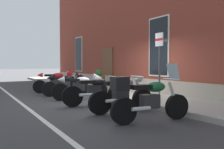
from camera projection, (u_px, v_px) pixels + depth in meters
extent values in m
plane|color=#38383A|center=(115.00, 100.00, 8.93)|extent=(140.00, 140.00, 0.00)
cube|color=gray|center=(138.00, 96.00, 9.49)|extent=(31.84, 2.20, 0.14)
cube|color=silver|center=(27.00, 108.00, 7.28)|extent=(31.84, 0.12, 0.01)
cube|color=brown|center=(218.00, 20.00, 11.95)|extent=(25.84, 7.92, 7.20)
cube|color=gray|center=(158.00, 88.00, 10.02)|extent=(25.84, 0.10, 0.70)
cube|color=silver|center=(79.00, 54.00, 17.34)|extent=(1.22, 0.06, 2.52)
cube|color=black|center=(78.00, 54.00, 17.32)|extent=(1.10, 0.03, 2.40)
cube|color=brown|center=(108.00, 68.00, 13.68)|extent=(1.10, 0.08, 2.30)
cube|color=silver|center=(159.00, 47.00, 9.96)|extent=(1.22, 0.06, 2.52)
cube|color=black|center=(158.00, 47.00, 9.95)|extent=(1.10, 0.03, 2.40)
cylinder|color=black|center=(72.00, 86.00, 11.46)|extent=(0.27, 0.63, 0.62)
cylinder|color=black|center=(40.00, 87.00, 11.05)|extent=(0.27, 0.63, 0.62)
cylinder|color=silver|center=(69.00, 80.00, 11.42)|extent=(0.15, 0.34, 0.69)
cube|color=#28282B|center=(55.00, 82.00, 11.24)|extent=(0.33, 0.48, 0.32)
ellipsoid|color=red|center=(58.00, 75.00, 11.26)|extent=(0.39, 0.57, 0.24)
cube|color=black|center=(50.00, 75.00, 11.16)|extent=(0.34, 0.52, 0.10)
cylinder|color=silver|center=(68.00, 72.00, 11.39)|extent=(0.61, 0.19, 0.04)
cylinder|color=silver|center=(48.00, 86.00, 11.04)|extent=(0.20, 0.46, 0.09)
cone|color=red|center=(70.00, 74.00, 11.43)|extent=(0.44, 0.42, 0.36)
cone|color=red|center=(40.00, 75.00, 11.04)|extent=(0.30, 0.31, 0.24)
cylinder|color=black|center=(81.00, 88.00, 10.41)|extent=(0.17, 0.64, 0.63)
cylinder|color=black|center=(49.00, 89.00, 9.80)|extent=(0.17, 0.64, 0.63)
cylinder|color=silver|center=(79.00, 82.00, 10.36)|extent=(0.10, 0.31, 0.62)
cube|color=#28282B|center=(65.00, 84.00, 10.07)|extent=(0.26, 0.46, 0.32)
ellipsoid|color=black|center=(68.00, 78.00, 10.13)|extent=(0.30, 0.54, 0.24)
cube|color=black|center=(59.00, 78.00, 9.96)|extent=(0.26, 0.50, 0.10)
cylinder|color=silver|center=(77.00, 74.00, 10.31)|extent=(0.62, 0.09, 0.04)
cylinder|color=silver|center=(58.00, 88.00, 9.84)|extent=(0.13, 0.46, 0.09)
cone|color=black|center=(80.00, 76.00, 10.37)|extent=(0.39, 0.37, 0.36)
cone|color=black|center=(50.00, 78.00, 9.78)|extent=(0.26, 0.28, 0.24)
cylinder|color=black|center=(99.00, 91.00, 9.17)|extent=(0.26, 0.66, 0.65)
cylinder|color=black|center=(60.00, 92.00, 8.70)|extent=(0.26, 0.66, 0.65)
cylinder|color=silver|center=(97.00, 85.00, 9.13)|extent=(0.13, 0.31, 0.61)
cube|color=#28282B|center=(79.00, 87.00, 8.91)|extent=(0.31, 0.48, 0.32)
ellipsoid|color=silver|center=(83.00, 80.00, 8.95)|extent=(0.37, 0.56, 0.24)
cube|color=black|center=(73.00, 80.00, 8.83)|extent=(0.32, 0.52, 0.10)
cylinder|color=silver|center=(95.00, 75.00, 9.09)|extent=(0.61, 0.17, 0.04)
cylinder|color=silver|center=(71.00, 91.00, 8.71)|extent=(0.19, 0.46, 0.09)
cone|color=silver|center=(98.00, 78.00, 9.13)|extent=(0.43, 0.41, 0.36)
cone|color=silver|center=(61.00, 80.00, 8.69)|extent=(0.29, 0.31, 0.24)
cylinder|color=black|center=(117.00, 94.00, 7.99)|extent=(0.23, 0.68, 0.67)
cylinder|color=black|center=(72.00, 96.00, 7.42)|extent=(0.23, 0.68, 0.67)
cylinder|color=silver|center=(114.00, 87.00, 7.94)|extent=(0.12, 0.31, 0.61)
cube|color=#28282B|center=(94.00, 90.00, 7.68)|extent=(0.29, 0.47, 0.32)
ellipsoid|color=black|center=(98.00, 82.00, 7.72)|extent=(0.34, 0.56, 0.24)
cube|color=black|center=(87.00, 82.00, 7.58)|extent=(0.29, 0.51, 0.10)
cylinder|color=silver|center=(112.00, 77.00, 7.89)|extent=(0.62, 0.14, 0.04)
cylinder|color=silver|center=(86.00, 95.00, 7.46)|extent=(0.16, 0.46, 0.09)
sphere|color=silver|center=(114.00, 79.00, 7.93)|extent=(0.18, 0.18, 0.18)
cylinder|color=black|center=(142.00, 99.00, 6.93)|extent=(0.14, 0.65, 0.64)
cylinder|color=black|center=(100.00, 103.00, 6.25)|extent=(0.14, 0.65, 0.64)
cylinder|color=silver|center=(139.00, 90.00, 6.87)|extent=(0.08, 0.33, 0.67)
cube|color=#28282B|center=(121.00, 95.00, 6.56)|extent=(0.23, 0.45, 0.32)
ellipsoid|color=slate|center=(125.00, 83.00, 6.62)|extent=(0.28, 0.53, 0.24)
cube|color=black|center=(113.00, 83.00, 6.43)|extent=(0.23, 0.49, 0.10)
cylinder|color=silver|center=(137.00, 77.00, 6.81)|extent=(0.62, 0.05, 0.04)
cylinder|color=silver|center=(113.00, 101.00, 6.31)|extent=(0.10, 0.45, 0.09)
sphere|color=silver|center=(139.00, 79.00, 6.85)|extent=(0.18, 0.18, 0.18)
cylinder|color=black|center=(177.00, 107.00, 5.77)|extent=(0.20, 0.62, 0.61)
cylinder|color=black|center=(124.00, 111.00, 5.21)|extent=(0.20, 0.62, 0.61)
cylinder|color=silver|center=(174.00, 96.00, 5.72)|extent=(0.12, 0.34, 0.68)
cube|color=#28282B|center=(150.00, 101.00, 5.46)|extent=(0.28, 0.47, 0.32)
ellipsoid|color=#195633|center=(155.00, 87.00, 5.51)|extent=(0.33, 0.55, 0.24)
cube|color=black|center=(141.00, 87.00, 5.36)|extent=(0.28, 0.51, 0.10)
cylinder|color=silver|center=(171.00, 79.00, 5.67)|extent=(0.62, 0.12, 0.04)
cylinder|color=silver|center=(141.00, 109.00, 5.24)|extent=(0.15, 0.46, 0.09)
cube|color=#B2BCC6|center=(173.00, 72.00, 5.69)|extent=(0.38, 0.19, 0.40)
cube|color=black|center=(120.00, 83.00, 5.14)|extent=(0.40, 0.37, 0.30)
cylinder|color=#4C4C51|center=(160.00, 66.00, 7.83)|extent=(0.06, 0.06, 2.27)
cube|color=white|center=(159.00, 40.00, 7.78)|extent=(0.36, 0.03, 0.44)
cube|color=red|center=(159.00, 39.00, 7.77)|extent=(0.36, 0.01, 0.08)
cylinder|color=brown|center=(99.00, 81.00, 12.82)|extent=(0.66, 0.66, 0.59)
cylinder|color=black|center=(99.00, 81.00, 12.82)|extent=(0.69, 0.69, 0.04)
sphere|color=#28602D|center=(99.00, 73.00, 12.81)|extent=(0.40, 0.40, 0.40)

